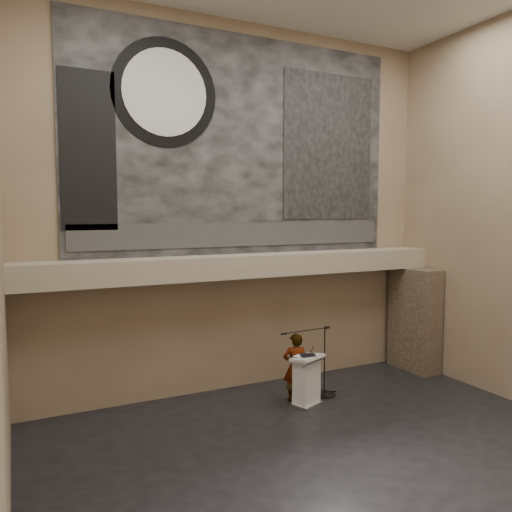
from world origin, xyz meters
TOP-DOWN VIEW (x-y plane):
  - floor at (0.00, 0.00)m, footprint 10.00×10.00m
  - wall_back at (0.00, 4.00)m, footprint 10.00×0.02m
  - soffit at (0.00, 3.60)m, footprint 10.00×0.80m
  - sprinkler_left at (-1.60, 3.55)m, footprint 0.04×0.04m
  - sprinkler_right at (1.90, 3.55)m, footprint 0.04×0.04m
  - banner at (0.00, 3.97)m, footprint 8.00×0.05m
  - banner_text_strip at (0.00, 3.93)m, footprint 7.76×0.02m
  - banner_clock_rim at (-1.80, 3.93)m, footprint 2.30×0.02m
  - banner_clock_face at (-1.80, 3.91)m, footprint 1.84×0.02m
  - banner_building_print at (2.40, 3.93)m, footprint 2.60×0.02m
  - banner_brick_print at (-3.40, 3.93)m, footprint 1.10×0.02m
  - stone_pier at (4.65, 3.15)m, footprint 0.60×1.40m
  - lectern at (0.73, 2.21)m, footprint 0.81×0.70m
  - binder at (0.74, 2.19)m, footprint 0.38×0.35m
  - papers at (0.61, 2.22)m, footprint 0.33×0.38m
  - speaker_person at (0.68, 2.61)m, footprint 0.64×0.52m
  - mic_stand at (1.41, 2.61)m, footprint 1.43×0.52m

SIDE VIEW (x-z plane):
  - floor at x=0.00m, z-range 0.00..0.00m
  - mic_stand at x=1.41m, z-range -0.56..1.04m
  - lectern at x=0.73m, z-range -0.01..1.12m
  - speaker_person at x=0.68m, z-range 0.00..1.51m
  - papers at x=0.61m, z-range 1.10..1.10m
  - binder at x=0.74m, z-range 1.10..1.14m
  - stone_pier at x=4.65m, z-range 0.00..2.70m
  - sprinkler_left at x=-1.60m, z-range 2.64..2.70m
  - sprinkler_right at x=1.90m, z-range 2.64..2.70m
  - soffit at x=0.00m, z-range 2.70..3.20m
  - banner_text_strip at x=0.00m, z-range 3.38..3.93m
  - wall_back at x=0.00m, z-range 0.00..8.50m
  - banner_brick_print at x=-3.40m, z-range 3.80..7.00m
  - banner at x=0.00m, z-range 3.20..8.20m
  - banner_building_print at x=2.40m, z-range 4.00..7.60m
  - banner_clock_rim at x=-1.80m, z-range 5.55..7.85m
  - banner_clock_face at x=-1.80m, z-range 5.78..7.62m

